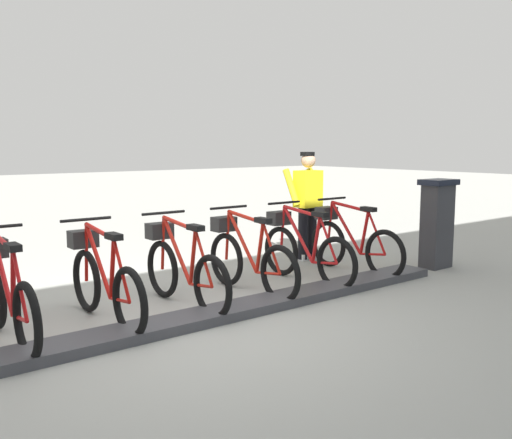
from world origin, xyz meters
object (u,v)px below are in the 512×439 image
object	(u,v)px
bike_docked_1	(304,249)
bike_docked_4	(103,280)
bike_docked_2	(248,258)
bike_docked_0	(351,242)
payment_kiosk	(437,222)
worker_near_rack	(307,201)
bike_docked_3	(182,268)
bike_docked_5	(7,295)

from	to	relation	value
bike_docked_1	bike_docked_4	size ratio (longest dim) A/B	1.00
bike_docked_2	bike_docked_0	bearing A→B (deg)	-90.00
bike_docked_0	bike_docked_2	world-z (taller)	same
payment_kiosk	bike_docked_2	xyz separation A→B (m)	(0.57, 2.99, -0.24)
bike_docked_2	worker_near_rack	size ratio (longest dim) A/B	1.04
bike_docked_4	bike_docked_0	bearing A→B (deg)	-90.00
bike_docked_4	worker_near_rack	world-z (taller)	worker_near_rack
payment_kiosk	bike_docked_0	bearing A→B (deg)	63.93
payment_kiosk	worker_near_rack	size ratio (longest dim) A/B	0.77
bike_docked_0	worker_near_rack	world-z (taller)	worker_near_rack
payment_kiosk	bike_docked_0	world-z (taller)	payment_kiosk
bike_docked_0	bike_docked_3	distance (m)	2.73
bike_docked_0	worker_near_rack	xyz separation A→B (m)	(1.01, -0.10, 0.48)
bike_docked_4	bike_docked_5	bearing A→B (deg)	90.00
bike_docked_2	bike_docked_4	xyz separation A→B (m)	(0.00, 1.82, 0.00)
bike_docked_4	payment_kiosk	bearing A→B (deg)	-96.77
bike_docked_0	bike_docked_4	xyz separation A→B (m)	(0.00, 3.65, 0.00)
bike_docked_3	bike_docked_4	world-z (taller)	same
bike_docked_2	bike_docked_5	bearing A→B (deg)	90.00
bike_docked_4	worker_near_rack	distance (m)	3.91
bike_docked_2	bike_docked_5	xyz separation A→B (m)	(0.00, 2.73, 0.00)
bike_docked_2	payment_kiosk	bearing A→B (deg)	-100.82
bike_docked_1	bike_docked_5	world-z (taller)	same
worker_near_rack	bike_docked_5	bearing A→B (deg)	102.19
bike_docked_0	bike_docked_4	size ratio (longest dim) A/B	1.00
bike_docked_2	worker_near_rack	xyz separation A→B (m)	(1.01, -1.93, 0.48)
bike_docked_2	bike_docked_1	bearing A→B (deg)	-90.00
bike_docked_0	bike_docked_3	xyz separation A→B (m)	(0.00, 2.73, 0.00)
bike_docked_0	bike_docked_5	xyz separation A→B (m)	(0.00, 4.56, 0.00)
bike_docked_0	worker_near_rack	distance (m)	1.12
bike_docked_2	bike_docked_3	bearing A→B (deg)	90.00
bike_docked_5	worker_near_rack	size ratio (longest dim) A/B	1.04
bike_docked_0	bike_docked_5	world-z (taller)	same
bike_docked_2	bike_docked_4	world-z (taller)	same
bike_docked_1	bike_docked_0	bearing A→B (deg)	-90.00
bike_docked_4	bike_docked_3	bearing A→B (deg)	-90.00
bike_docked_5	bike_docked_3	bearing A→B (deg)	-90.00
bike_docked_0	worker_near_rack	bearing A→B (deg)	-5.86
worker_near_rack	bike_docked_2	bearing A→B (deg)	117.60
bike_docked_1	bike_docked_4	distance (m)	2.73
bike_docked_1	bike_docked_3	bearing A→B (deg)	90.00
bike_docked_3	worker_near_rack	bearing A→B (deg)	-70.46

